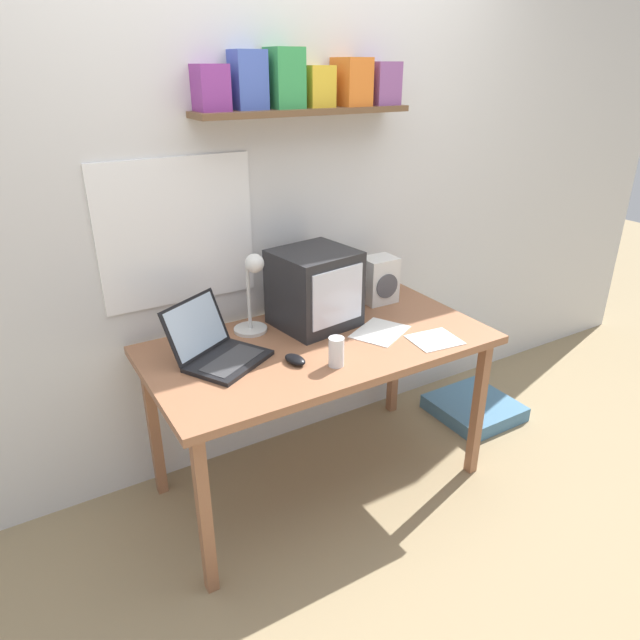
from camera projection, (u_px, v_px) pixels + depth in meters
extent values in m
plane|color=#94805C|center=(320.00, 480.00, 2.76)|extent=(12.00, 12.00, 0.00)
cube|color=silver|center=(268.00, 194.00, 2.58)|extent=(5.60, 0.06, 2.60)
cube|color=white|center=(178.00, 233.00, 2.39)|extent=(0.67, 0.01, 0.62)
cube|color=brown|center=(305.00, 111.00, 2.40)|extent=(0.97, 0.18, 0.02)
cube|color=#88358F|center=(211.00, 88.00, 2.19)|extent=(0.12, 0.13, 0.17)
cube|color=#435DBC|center=(248.00, 80.00, 2.26)|extent=(0.13, 0.12, 0.22)
cube|color=green|center=(285.00, 78.00, 2.33)|extent=(0.13, 0.14, 0.23)
cube|color=gold|center=(317.00, 86.00, 2.42)|extent=(0.12, 0.13, 0.16)
cube|color=orange|center=(351.00, 82.00, 2.48)|extent=(0.12, 0.16, 0.20)
cube|color=#874E8C|center=(380.00, 83.00, 2.56)|extent=(0.12, 0.16, 0.18)
cube|color=#976142|center=(320.00, 345.00, 2.46)|extent=(1.48, 0.76, 0.03)
cube|color=#976142|center=(205.00, 516.00, 2.05)|extent=(0.04, 0.05, 0.71)
cube|color=#976142|center=(478.00, 409.00, 2.68)|extent=(0.04, 0.05, 0.71)
cube|color=#976142|center=(154.00, 427.00, 2.55)|extent=(0.04, 0.05, 0.71)
cube|color=#976142|center=(394.00, 355.00, 3.18)|extent=(0.04, 0.05, 0.71)
cube|color=#232326|center=(314.00, 288.00, 2.55)|extent=(0.37, 0.36, 0.35)
cube|color=silver|center=(338.00, 297.00, 2.43)|extent=(0.27, 0.05, 0.25)
cube|color=black|center=(229.00, 361.00, 2.27)|extent=(0.38, 0.35, 0.02)
cube|color=#38383A|center=(232.00, 360.00, 2.26)|extent=(0.29, 0.24, 0.00)
cube|color=black|center=(196.00, 326.00, 2.29)|extent=(0.31, 0.23, 0.22)
cube|color=silver|center=(196.00, 326.00, 2.29)|extent=(0.28, 0.21, 0.20)
cylinder|color=silver|center=(251.00, 329.00, 2.54)|extent=(0.15, 0.15, 0.01)
cylinder|color=silver|center=(249.00, 295.00, 2.48)|extent=(0.02, 0.02, 0.31)
sphere|color=silver|center=(255.00, 263.00, 2.38)|extent=(0.08, 0.08, 0.08)
cylinder|color=white|center=(336.00, 352.00, 2.23)|extent=(0.06, 0.06, 0.12)
cylinder|color=yellow|center=(336.00, 356.00, 2.24)|extent=(0.05, 0.05, 0.09)
cube|color=silver|center=(379.00, 280.00, 2.82)|extent=(0.16, 0.14, 0.23)
cylinder|color=#4C4C51|center=(387.00, 286.00, 2.77)|extent=(0.12, 0.01, 0.12)
ellipsoid|color=black|center=(295.00, 360.00, 2.27)|extent=(0.08, 0.12, 0.03)
cube|color=white|center=(435.00, 340.00, 2.46)|extent=(0.22, 0.20, 0.00)
cube|color=white|center=(380.00, 332.00, 2.53)|extent=(0.31, 0.28, 0.00)
cube|color=teal|center=(474.00, 408.00, 3.26)|extent=(0.43, 0.43, 0.08)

